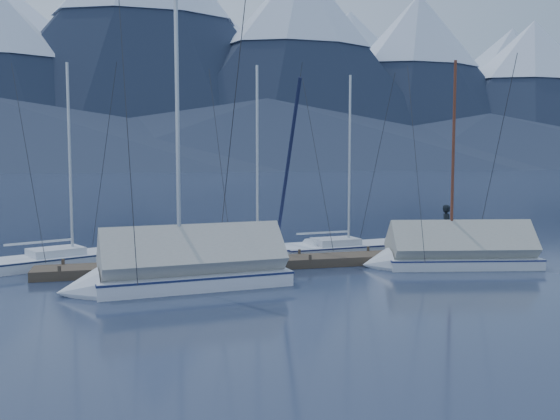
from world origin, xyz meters
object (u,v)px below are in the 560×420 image
at_px(sailboat_open_left, 84,259).
at_px(sailboat_covered_near, 447,256).
at_px(sailboat_open_right, 357,249).
at_px(sailboat_open_mid, 268,254).
at_px(person, 447,227).
at_px(sailboat_covered_far, 175,273).

bearing_deg(sailboat_open_left, sailboat_covered_near, -19.01).
height_order(sailboat_open_left, sailboat_covered_near, sailboat_open_left).
bearing_deg(sailboat_open_right, sailboat_open_mid, -176.87).
xyz_separation_m(sailboat_open_mid, sailboat_open_right, (4.19, 0.23, -0.00)).
distance_m(sailboat_open_mid, person, 7.71).
bearing_deg(person, sailboat_covered_near, 163.92).
bearing_deg(sailboat_covered_far, sailboat_open_mid, 49.45).
relative_size(sailboat_open_right, sailboat_covered_far, 0.84).
bearing_deg(sailboat_covered_far, person, 15.47).
bearing_deg(sailboat_open_left, sailboat_open_mid, -5.23).
height_order(sailboat_open_left, person, sailboat_open_left).
relative_size(sailboat_open_left, sailboat_covered_near, 0.99).
relative_size(sailboat_covered_near, person, 4.63).
xyz_separation_m(sailboat_open_right, sailboat_covered_far, (-8.54, -5.32, 0.35)).
bearing_deg(sailboat_covered_near, sailboat_open_mid, 146.90).
distance_m(sailboat_open_left, person, 15.13).
distance_m(sailboat_open_right, sailboat_covered_near, 4.67).
xyz_separation_m(sailboat_covered_far, person, (11.76, 3.25, 0.78)).
bearing_deg(sailboat_open_right, sailboat_open_left, 177.76).
relative_size(sailboat_open_right, sailboat_covered_near, 0.98).
xyz_separation_m(sailboat_open_right, person, (3.21, -2.07, 1.13)).
relative_size(sailboat_open_left, sailboat_covered_far, 0.85).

